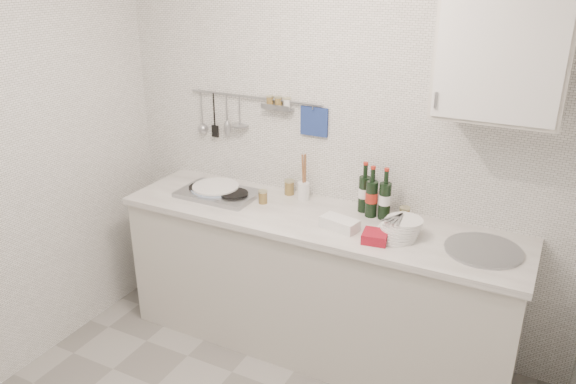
% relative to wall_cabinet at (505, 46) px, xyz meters
% --- Properties ---
extents(back_wall, '(3.00, 0.02, 2.50)m').
position_rel_wall_cabinet_xyz_m(back_wall, '(-0.90, 0.18, -0.70)').
color(back_wall, silver).
rests_on(back_wall, floor).
extents(counter, '(2.44, 0.64, 0.96)m').
position_rel_wall_cabinet_xyz_m(counter, '(-0.89, -0.12, -1.52)').
color(counter, '#BCB8AE').
rests_on(counter, floor).
extents(wall_rail, '(0.98, 0.09, 0.34)m').
position_rel_wall_cabinet_xyz_m(wall_rail, '(-1.50, 0.15, -0.52)').
color(wall_rail, '#93969B').
rests_on(wall_rail, back_wall).
extents(wall_cabinet, '(0.60, 0.38, 0.70)m').
position_rel_wall_cabinet_xyz_m(wall_cabinet, '(0.00, 0.00, 0.00)').
color(wall_cabinet, '#BCB8AE').
rests_on(wall_cabinet, back_wall).
extents(plate_stack_hob, '(0.33, 0.32, 0.05)m').
position_rel_wall_cabinet_xyz_m(plate_stack_hob, '(-1.64, -0.10, -1.00)').
color(plate_stack_hob, '#517AB9').
rests_on(plate_stack_hob, counter).
extents(plate_stack_sink, '(0.27, 0.25, 0.11)m').
position_rel_wall_cabinet_xyz_m(plate_stack_sink, '(-0.39, -0.16, -0.98)').
color(plate_stack_sink, white).
rests_on(plate_stack_sink, counter).
extents(wine_bottles, '(0.21, 0.12, 0.31)m').
position_rel_wall_cabinet_xyz_m(wine_bottles, '(-0.62, 0.05, -0.87)').
color(wine_bottles, black).
rests_on(wine_bottles, counter).
extents(butter_dish, '(0.23, 0.15, 0.06)m').
position_rel_wall_cabinet_xyz_m(butter_dish, '(-0.72, -0.21, -1.00)').
color(butter_dish, white).
rests_on(butter_dish, counter).
extents(strawberry_punnet, '(0.15, 0.15, 0.06)m').
position_rel_wall_cabinet_xyz_m(strawberry_punnet, '(-0.49, -0.27, -1.00)').
color(strawberry_punnet, '#A8122B').
rests_on(strawberry_punnet, counter).
extents(utensil_crock, '(0.08, 0.08, 0.31)m').
position_rel_wall_cabinet_xyz_m(utensil_crock, '(-1.09, 0.08, -0.96)').
color(utensil_crock, white).
rests_on(utensil_crock, counter).
extents(jar_a, '(0.07, 0.07, 0.10)m').
position_rel_wall_cabinet_xyz_m(jar_a, '(-1.20, 0.11, -0.98)').
color(jar_a, brown).
rests_on(jar_a, counter).
extents(jar_b, '(0.06, 0.06, 0.07)m').
position_rel_wall_cabinet_xyz_m(jar_b, '(-0.43, 0.08, -0.99)').
color(jar_b, brown).
rests_on(jar_b, counter).
extents(jar_c, '(0.06, 0.06, 0.07)m').
position_rel_wall_cabinet_xyz_m(jar_c, '(-0.42, 0.01, -0.99)').
color(jar_c, brown).
rests_on(jar_c, counter).
extents(jar_d, '(0.06, 0.06, 0.08)m').
position_rel_wall_cabinet_xyz_m(jar_d, '(-1.28, -0.09, -0.99)').
color(jar_d, brown).
rests_on(jar_d, counter).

